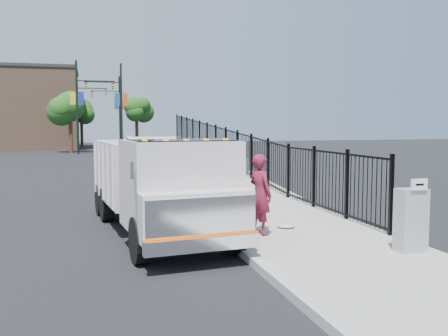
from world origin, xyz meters
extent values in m
plane|color=black|center=(0.00, 0.00, 0.00)|extent=(120.00, 120.00, 0.00)
cube|color=#9E998E|center=(1.93, -2.00, 0.06)|extent=(3.55, 12.00, 0.12)
cube|color=#ADAAA3|center=(0.00, -2.00, 0.08)|extent=(0.30, 12.00, 0.16)
cube|color=#9E998E|center=(2.12, 16.00, 0.00)|extent=(3.95, 24.06, 3.19)
cube|color=black|center=(3.55, 12.00, 0.90)|extent=(0.10, 28.00, 1.80)
cube|color=black|center=(-1.44, 0.37, 0.50)|extent=(1.54, 6.20, 0.20)
cube|color=silver|center=(-1.23, -1.69, 1.40)|extent=(2.32, 2.20, 1.81)
cube|color=silver|center=(-1.11, -2.81, 0.95)|extent=(2.18, 0.85, 0.90)
cube|color=silver|center=(-1.08, -3.14, 0.95)|extent=(2.07, 0.29, 0.77)
cube|color=silver|center=(-1.07, -3.22, 0.50)|extent=(2.17, 0.39, 0.25)
cube|color=orange|center=(-1.07, -3.22, 0.63)|extent=(2.16, 0.27, 0.05)
cube|color=black|center=(-1.20, -1.92, 1.94)|extent=(2.10, 1.37, 0.77)
cube|color=silver|center=(-1.57, 1.54, 1.40)|extent=(2.55, 4.00, 1.53)
cube|color=silver|center=(-2.26, -2.71, 1.81)|extent=(0.06, 0.06, 0.32)
cube|color=silver|center=(-0.01, -2.47, 1.81)|extent=(0.06, 0.06, 0.32)
cube|color=orange|center=(-1.98, -2.31, 2.32)|extent=(0.10, 0.08, 0.05)
cube|color=orange|center=(-1.58, -2.27, 2.32)|extent=(0.10, 0.08, 0.05)
cube|color=orange|center=(-1.17, -2.23, 2.32)|extent=(0.10, 0.08, 0.05)
cube|color=orange|center=(-0.77, -2.19, 2.32)|extent=(0.10, 0.08, 0.05)
cube|color=orange|center=(-0.36, -2.14, 2.32)|extent=(0.10, 0.08, 0.05)
cylinder|color=black|center=(-2.11, -2.42, 0.45)|extent=(0.38, 0.93, 0.90)
cylinder|color=black|center=(-0.22, -2.22, 0.45)|extent=(0.38, 0.93, 0.90)
cylinder|color=black|center=(-2.57, 1.98, 0.45)|extent=(0.38, 0.93, 0.90)
cylinder|color=black|center=(-0.68, 2.18, 0.45)|extent=(0.38, 0.93, 0.90)
cylinder|color=black|center=(-2.67, 2.97, 0.45)|extent=(0.38, 0.93, 0.90)
cylinder|color=black|center=(-0.78, 3.17, 0.45)|extent=(0.38, 0.93, 0.90)
imported|color=maroon|center=(0.74, -1.12, 1.04)|extent=(0.65, 0.78, 1.84)
cube|color=gray|center=(3.10, -3.35, 0.75)|extent=(0.55, 0.40, 1.25)
cube|color=white|center=(3.10, -3.57, 1.48)|extent=(0.35, 0.04, 0.22)
ellipsoid|color=silver|center=(1.58, -0.63, 0.17)|extent=(0.43, 0.43, 0.11)
cylinder|color=black|center=(-3.86, 33.16, 4.00)|extent=(0.18, 0.18, 8.00)
cube|color=black|center=(-2.26, 33.16, 6.30)|extent=(3.20, 0.08, 0.08)
cube|color=black|center=(-0.82, 33.16, 5.95)|extent=(0.18, 0.22, 0.60)
cube|color=#1628A4|center=(-3.51, 33.16, 4.80)|extent=(0.45, 0.04, 1.10)
cube|color=gold|center=(-4.21, 33.16, 4.80)|extent=(0.45, 0.04, 1.10)
cylinder|color=black|center=(-0.05, 34.26, 4.00)|extent=(0.18, 0.18, 8.00)
cube|color=black|center=(-1.65, 34.26, 6.30)|extent=(3.20, 0.08, 0.08)
cube|color=black|center=(-3.09, 34.26, 5.95)|extent=(0.18, 0.22, 0.60)
cube|color=#C0531E|center=(0.30, 34.26, 4.80)|extent=(0.45, 0.04, 1.10)
cube|color=navy|center=(-0.40, 34.26, 4.80)|extent=(0.45, 0.04, 1.10)
cylinder|color=black|center=(-4.14, 42.72, 4.00)|extent=(0.18, 0.18, 8.00)
cube|color=black|center=(-2.54, 42.72, 6.30)|extent=(3.20, 0.08, 0.08)
cube|color=black|center=(-1.10, 42.72, 5.95)|extent=(0.18, 0.22, 0.60)
cube|color=#21329B|center=(-3.79, 42.72, 4.80)|extent=(0.45, 0.04, 1.10)
cube|color=#DE491A|center=(-4.49, 42.72, 4.80)|extent=(0.45, 0.04, 1.10)
cylinder|color=black|center=(0.56, 46.88, 4.00)|extent=(0.18, 0.18, 8.00)
cube|color=black|center=(-1.04, 46.88, 6.30)|extent=(3.20, 0.08, 0.08)
cube|color=black|center=(-2.48, 46.88, 5.95)|extent=(0.18, 0.22, 0.60)
cube|color=#EB431F|center=(0.91, 46.88, 4.80)|extent=(0.45, 0.04, 1.10)
cube|color=navy|center=(0.21, 46.88, 4.80)|extent=(0.45, 0.04, 1.10)
cylinder|color=#382314|center=(-4.51, 35.16, 1.60)|extent=(0.36, 0.36, 3.20)
sphere|color=#194714|center=(-4.51, 35.16, 4.00)|extent=(2.77, 2.77, 2.77)
cylinder|color=#382314|center=(2.01, 41.93, 1.60)|extent=(0.36, 0.36, 3.20)
sphere|color=#194714|center=(2.01, 41.93, 4.00)|extent=(2.06, 2.06, 2.06)
cylinder|color=#382314|center=(-3.71, 48.73, 1.60)|extent=(0.36, 0.36, 3.20)
sphere|color=#194714|center=(-3.71, 48.73, 4.00)|extent=(2.66, 2.66, 2.66)
cube|color=#8C664C|center=(-9.00, 44.00, 4.00)|extent=(10.00, 10.00, 8.00)
camera|label=1|loc=(-3.01, -11.73, 2.65)|focal=40.00mm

